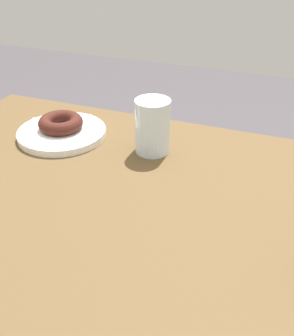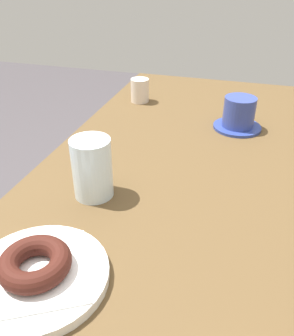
% 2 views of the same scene
% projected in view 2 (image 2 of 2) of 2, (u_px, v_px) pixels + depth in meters
% --- Properties ---
extents(table, '(1.27, 0.65, 0.72)m').
position_uv_depth(table, '(192.00, 205.00, 0.81)').
color(table, brown).
rests_on(table, ground_plane).
extents(plate_chocolate_ring, '(0.20, 0.20, 0.02)m').
position_uv_depth(plate_chocolate_ring, '(38.00, 276.00, 0.49)').
color(plate_chocolate_ring, white).
rests_on(plate_chocolate_ring, table).
extents(napkin_chocolate_ring, '(0.19, 0.19, 0.00)m').
position_uv_depth(napkin_chocolate_ring, '(37.00, 272.00, 0.49)').
color(napkin_chocolate_ring, white).
rests_on(napkin_chocolate_ring, plate_chocolate_ring).
extents(donut_chocolate_ring, '(0.10, 0.10, 0.03)m').
position_uv_depth(donut_chocolate_ring, '(35.00, 263.00, 0.48)').
color(donut_chocolate_ring, '#3B1711').
rests_on(donut_chocolate_ring, napkin_chocolate_ring).
extents(water_glass, '(0.07, 0.07, 0.11)m').
position_uv_depth(water_glass, '(92.00, 168.00, 0.65)').
color(water_glass, silver).
rests_on(water_glass, table).
extents(coffee_cup, '(0.12, 0.12, 0.08)m').
position_uv_depth(coffee_cup, '(239.00, 114.00, 0.91)').
color(coffee_cup, navy).
rests_on(coffee_cup, table).
extents(sugar_jar, '(0.05, 0.05, 0.07)m').
position_uv_depth(sugar_jar, '(140.00, 90.00, 1.08)').
color(sugar_jar, beige).
rests_on(sugar_jar, table).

